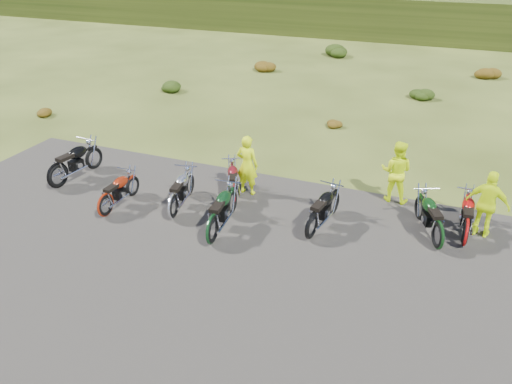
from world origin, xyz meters
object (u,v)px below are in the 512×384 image
at_px(person_middle, 247,166).
at_px(motorcycle_7, 435,248).
at_px(motorcycle_0, 60,188).
at_px(motorcycle_3, 174,218).

bearing_deg(person_middle, motorcycle_7, 172.49).
height_order(motorcycle_0, motorcycle_3, motorcycle_0).
relative_size(motorcycle_7, person_middle, 1.14).
bearing_deg(motorcycle_3, person_middle, -41.65).
relative_size(motorcycle_0, person_middle, 1.25).
relative_size(motorcycle_0, motorcycle_3, 1.11).
bearing_deg(motorcycle_3, motorcycle_0, 75.82).
xyz_separation_m(motorcycle_0, motorcycle_3, (4.16, -0.30, 0.00)).
height_order(motorcycle_0, motorcycle_7, motorcycle_0).
xyz_separation_m(motorcycle_3, person_middle, (1.29, 2.10, 0.90)).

